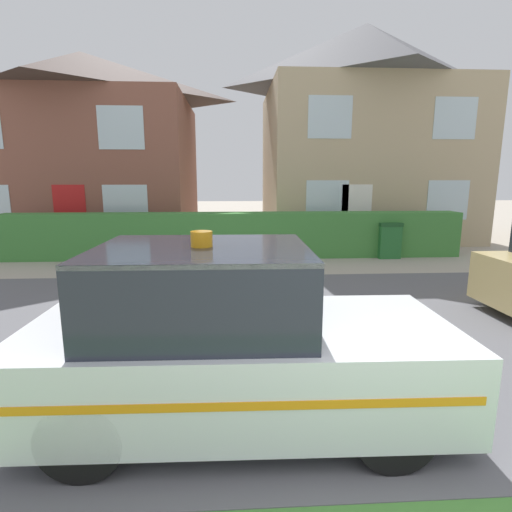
{
  "coord_description": "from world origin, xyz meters",
  "views": [
    {
      "loc": [
        -1.12,
        -1.07,
        2.3
      ],
      "look_at": [
        -0.74,
        5.33,
        1.05
      ],
      "focal_mm": 28.0,
      "sensor_mm": 36.0,
      "label": 1
    }
  ],
  "objects_px": {
    "house_right": "(362,132)",
    "wheelie_bin": "(388,240)",
    "police_car": "(230,342)",
    "house_left": "(87,146)"
  },
  "relations": [
    {
      "from": "house_right",
      "to": "wheelie_bin",
      "type": "xyz_separation_m",
      "value": [
        -0.58,
        -4.69,
        -3.56
      ]
    },
    {
      "from": "house_left",
      "to": "wheelie_bin",
      "type": "bearing_deg",
      "value": -25.38
    },
    {
      "from": "police_car",
      "to": "house_right",
      "type": "height_order",
      "value": "house_right"
    },
    {
      "from": "police_car",
      "to": "wheelie_bin",
      "type": "relative_size",
      "value": 3.79
    },
    {
      "from": "police_car",
      "to": "wheelie_bin",
      "type": "distance_m",
      "value": 9.06
    },
    {
      "from": "house_right",
      "to": "wheelie_bin",
      "type": "bearing_deg",
      "value": -97.06
    },
    {
      "from": "police_car",
      "to": "house_left",
      "type": "relative_size",
      "value": 0.49
    },
    {
      "from": "house_right",
      "to": "wheelie_bin",
      "type": "relative_size",
      "value": 7.69
    },
    {
      "from": "police_car",
      "to": "house_right",
      "type": "distance_m",
      "value": 13.92
    },
    {
      "from": "police_car",
      "to": "wheelie_bin",
      "type": "height_order",
      "value": "police_car"
    }
  ]
}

